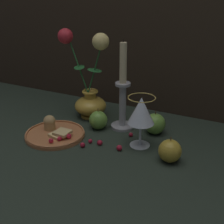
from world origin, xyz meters
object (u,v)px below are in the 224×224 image
at_px(vase, 89,90).
at_px(apple_beside_vase, 170,151).
at_px(wine_glass, 141,112).
at_px(plate_with_pastries, 55,132).
at_px(candlestick, 123,96).
at_px(apple_near_glass, 155,124).
at_px(apple_at_table_edge, 98,120).

relative_size(vase, apple_beside_vase, 4.16).
distance_m(vase, wine_glass, 0.30).
xyz_separation_m(plate_with_pastries, wine_glass, (0.30, 0.07, 0.11)).
bearing_deg(candlestick, vase, 168.99).
height_order(candlestick, apple_beside_vase, candlestick).
bearing_deg(apple_beside_vase, apple_near_glass, 123.18).
xyz_separation_m(vase, apple_beside_vase, (0.39, -0.18, -0.08)).
bearing_deg(apple_at_table_edge, apple_beside_vase, -18.36).
bearing_deg(wine_glass, apple_near_glass, 82.25).
distance_m(wine_glass, apple_beside_vase, 0.15).
bearing_deg(apple_at_table_edge, plate_with_pastries, -132.50).
relative_size(apple_beside_vase, apple_near_glass, 0.95).
height_order(wine_glass, candlestick, candlestick).
xyz_separation_m(plate_with_pastries, candlestick, (0.19, 0.17, 0.11)).
relative_size(vase, candlestick, 1.06).
height_order(vase, plate_with_pastries, vase).
bearing_deg(candlestick, wine_glass, -41.65).
bearing_deg(wine_glass, apple_at_table_edge, 165.12).
xyz_separation_m(plate_with_pastries, apple_at_table_edge, (0.11, 0.12, 0.02)).
distance_m(wine_glass, candlestick, 0.15).
xyz_separation_m(candlestick, apple_near_glass, (0.12, 0.01, -0.09)).
bearing_deg(plate_with_pastries, apple_near_glass, 29.70).
distance_m(vase, apple_beside_vase, 0.43).
height_order(apple_near_glass, apple_at_table_edge, apple_near_glass).
distance_m(vase, apple_at_table_edge, 0.14).
relative_size(vase, wine_glass, 2.01).
xyz_separation_m(wine_glass, apple_near_glass, (0.01, 0.11, -0.08)).
relative_size(plate_with_pastries, wine_glass, 1.22).
distance_m(apple_near_glass, apple_at_table_edge, 0.21).
relative_size(wine_glass, apple_near_glass, 1.98).
bearing_deg(vase, candlestick, -11.01).
bearing_deg(plate_with_pastries, candlestick, 42.23).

